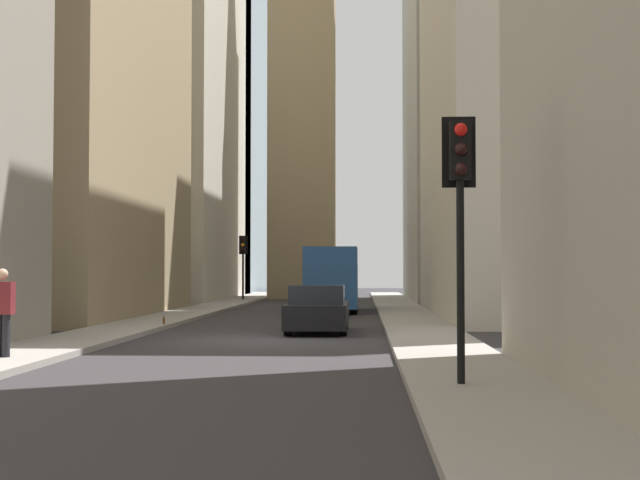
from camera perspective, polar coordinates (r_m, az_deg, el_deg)
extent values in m
plane|color=#302D30|center=(22.93, -4.06, -6.65)|extent=(135.00, 135.00, 0.00)
cube|color=gray|center=(23.88, -14.91, -6.23)|extent=(90.00, 2.20, 0.14)
cube|color=gray|center=(22.84, 7.30, -6.48)|extent=(90.00, 2.20, 0.14)
cube|color=#B7B2A5|center=(54.43, 11.22, 10.43)|extent=(15.66, 10.00, 27.10)
cube|color=beige|center=(57.60, -10.88, 11.08)|extent=(19.30, 10.00, 29.74)
cube|color=#9E8966|center=(57.54, -1.15, 6.42)|extent=(4.29, 4.29, 20.60)
cube|color=#285699|center=(37.76, 0.77, -2.49)|extent=(4.60, 2.25, 2.60)
cube|color=#38383D|center=(40.96, 0.93, -2.94)|extent=(1.90, 2.25, 1.90)
cube|color=black|center=(40.95, 0.93, -2.11)|extent=(1.92, 2.09, 0.64)
cylinder|color=black|center=(40.96, 2.31, -4.00)|extent=(0.88, 0.28, 0.88)
cylinder|color=black|center=(41.02, -0.45, -3.99)|extent=(0.88, 0.28, 0.88)
cylinder|color=black|center=(36.36, 2.25, -4.25)|extent=(0.88, 0.28, 0.88)
cylinder|color=black|center=(36.43, -0.85, -4.24)|extent=(0.88, 0.28, 0.88)
cube|color=black|center=(25.86, -0.15, -4.96)|extent=(4.30, 1.78, 0.70)
cube|color=black|center=(25.63, -0.17, -3.60)|extent=(2.10, 1.58, 0.54)
cylinder|color=black|center=(27.19, 1.65, -5.25)|extent=(0.64, 0.22, 0.64)
cylinder|color=black|center=(27.26, -1.65, -5.24)|extent=(0.64, 0.22, 0.64)
cylinder|color=black|center=(24.49, 1.52, -5.61)|extent=(0.64, 0.22, 0.64)
cylinder|color=black|center=(24.58, -2.13, -5.60)|extent=(0.64, 0.22, 0.64)
cylinder|color=black|center=(13.28, 9.28, -2.72)|extent=(0.12, 0.12, 3.09)
cube|color=black|center=(13.40, 9.23, 5.84)|extent=(0.28, 0.32, 0.90)
cube|color=black|center=(13.55, 9.15, 5.76)|extent=(0.03, 0.52, 1.10)
sphere|color=red|center=(13.29, 9.30, 7.22)|extent=(0.20, 0.20, 0.20)
sphere|color=black|center=(13.24, 9.31, 5.94)|extent=(0.20, 0.20, 0.20)
sphere|color=black|center=(13.21, 9.31, 4.65)|extent=(0.20, 0.20, 0.20)
cylinder|color=black|center=(51.07, -5.11, -2.38)|extent=(0.12, 0.12, 2.77)
cube|color=black|center=(51.09, -5.11, -0.32)|extent=(0.28, 0.32, 0.90)
cube|color=black|center=(51.24, -5.08, -0.33)|extent=(0.03, 0.52, 1.10)
sphere|color=black|center=(50.94, -5.13, 0.02)|extent=(0.20, 0.20, 0.20)
sphere|color=orange|center=(50.93, -5.13, -0.32)|extent=(0.20, 0.20, 0.20)
sphere|color=black|center=(50.92, -5.13, -0.65)|extent=(0.20, 0.20, 0.20)
cylinder|color=black|center=(18.21, -20.05, -5.96)|extent=(0.16, 0.16, 0.84)
cube|color=maroon|center=(18.21, -20.27, -3.62)|extent=(0.26, 0.44, 0.64)
sphere|color=tan|center=(18.20, -20.25, -2.13)|extent=(0.22, 0.22, 0.22)
cylinder|color=brown|center=(27.88, -10.29, -5.31)|extent=(0.07, 0.07, 0.20)
cylinder|color=brown|center=(27.87, -10.29, -5.03)|extent=(0.03, 0.03, 0.07)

